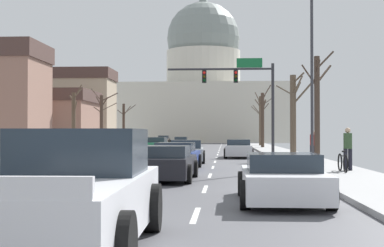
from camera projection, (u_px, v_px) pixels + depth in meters
The scene contains 26 objects.
ground at pixel (134, 169), 25.03m from camera, with size 20.00×180.00×0.20m.
signal_gantry at pixel (243, 86), 41.22m from camera, with size 7.91×0.41×7.07m.
street_lamp_right at pixel (305, 58), 26.41m from camera, with size 2.51×0.24×8.61m.
capitol_building at pixel (203, 91), 103.33m from camera, with size 30.86×21.59×28.41m.
sedan_near_00 at pixel (239, 149), 37.31m from camera, with size 1.98×4.63×1.23m.
sedan_near_01 at pixel (186, 152), 31.25m from camera, with size 2.19×4.36×1.26m.
sedan_near_02 at pixel (176, 157), 25.29m from camera, with size 2.17×4.36×1.22m.
sedan_near_03 at pixel (167, 164), 19.39m from camera, with size 2.04×4.48×1.21m.
sedan_near_04 at pixel (282, 179), 13.18m from camera, with size 2.07×4.41×1.17m.
pickup_truck_near_05 at pixel (71, 196), 7.85m from camera, with size 2.35×5.43×1.71m.
sedan_oncoming_00 at pixel (156, 145), 49.28m from camera, with size 2.19×4.53×1.28m.
sedan_oncoming_01 at pixel (138, 143), 59.87m from camera, with size 2.18×4.71×1.12m.
sedan_oncoming_02 at pixel (181, 142), 71.09m from camera, with size 2.03×4.52×1.17m.
sedan_oncoming_03 at pixel (164, 140), 84.81m from camera, with size 1.97×4.55×1.29m.
flank_building_02 at pixel (39, 119), 64.07m from camera, with size 12.70×9.20×6.52m.
flank_building_03 at pixel (78, 107), 75.66m from camera, with size 9.56×6.78×10.31m.
bare_tree_00 at pixel (294, 114), 34.14m from camera, with size 2.33×1.81×5.16m.
bare_tree_01 at pixel (74, 119), 45.25m from camera, with size 1.59×2.10×5.37m.
bare_tree_02 at pixel (317, 104), 28.78m from camera, with size 1.82×2.41×5.84m.
bare_tree_03 at pixel (102, 119), 55.70m from camera, with size 2.76×1.47×6.03m.
bare_tree_04 at pixel (263, 118), 59.84m from camera, with size 1.72×1.02×6.75m.
bare_tree_05 at pixel (124, 124), 69.59m from camera, with size 2.14×1.38×5.19m.
bare_tree_06 at pixel (261, 119), 69.16m from camera, with size 1.87×2.47×6.59m.
pedestrian_00 at pixel (348, 147), 22.42m from camera, with size 0.35×0.34×1.73m.
pedestrian_01 at pixel (313, 143), 31.91m from camera, with size 0.35×0.34×1.65m.
bicycle_parked at pixel (343, 163), 21.82m from camera, with size 0.12×1.77×0.85m.
Camera 1 is at (4.10, -24.86, 1.64)m, focal length 52.10 mm.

